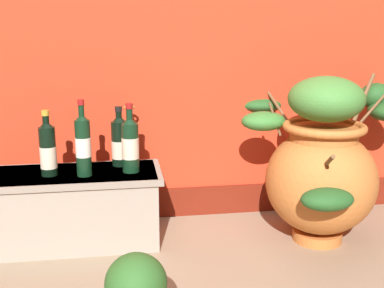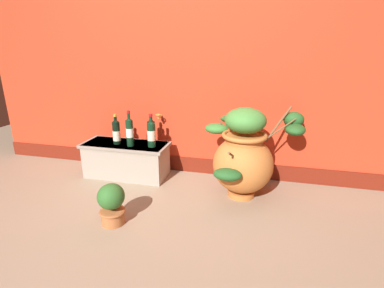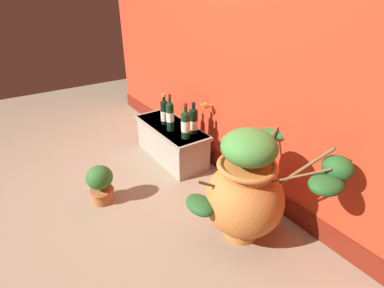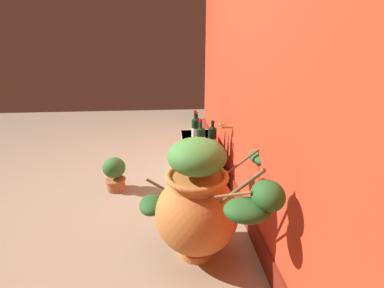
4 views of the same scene
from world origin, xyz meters
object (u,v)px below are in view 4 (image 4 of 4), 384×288
Objects in this scene: wine_bottle_left at (195,130)px; wine_bottle_back at (212,138)px; potted_shrub at (115,173)px; wine_bottle_middle at (201,139)px; wine_bottle_right at (197,128)px; terracotta_urn at (199,202)px.

wine_bottle_left is 0.22m from wine_bottle_back.
potted_shrub is at bearing -87.79° from wine_bottle_back.
potted_shrub is (0.04, -0.92, -0.30)m from wine_bottle_back.
wine_bottle_middle is 0.13m from wine_bottle_back.
wine_bottle_right is (-0.16, 0.03, -0.03)m from wine_bottle_left.
terracotta_urn is 0.91m from wine_bottle_middle.
wine_bottle_middle is at bearing 8.07° from wine_bottle_left.
terracotta_urn is at bearing -4.98° from wine_bottle_right.
potted_shrub is (-0.01, -0.80, -0.32)m from wine_bottle_middle.
terracotta_urn is at bearing -13.43° from wine_bottle_back.
wine_bottle_right is 0.93m from potted_shrub.
wine_bottle_middle is at bearing -67.22° from wine_bottle_back.
wine_bottle_left reaches higher than potted_shrub.
terracotta_urn reaches higher than wine_bottle_middle.
wine_bottle_left is 1.08× the size of wine_bottle_middle.
terracotta_urn reaches higher than wine_bottle_back.
wine_bottle_middle reaches higher than wine_bottle_back.
wine_bottle_left is (-1.11, 0.08, 0.12)m from terracotta_urn.
wine_bottle_right is (-0.37, 0.00, -0.01)m from wine_bottle_middle.
terracotta_urn is 0.98m from wine_bottle_back.
terracotta_urn is 1.28m from wine_bottle_right.
potted_shrub is (-0.91, -0.69, -0.22)m from terracotta_urn.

